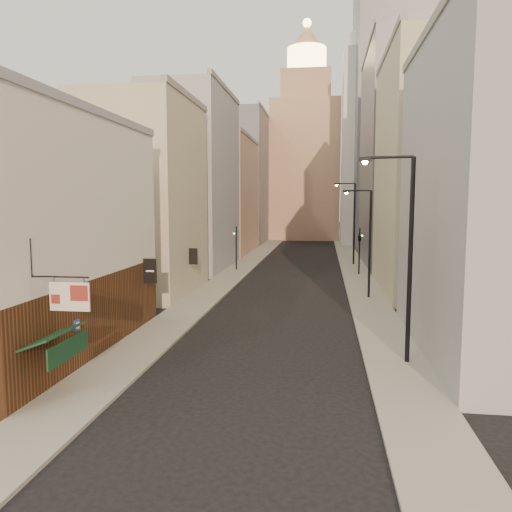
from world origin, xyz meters
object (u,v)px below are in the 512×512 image
at_px(traffic_light_left, 236,239).
at_px(traffic_light_right, 360,240).
at_px(streetlamp_far, 352,219).
at_px(streetlamp_near, 405,247).
at_px(streetlamp_mid, 367,237).
at_px(white_tower, 365,141).
at_px(clock_tower, 306,154).

xyz_separation_m(traffic_light_left, traffic_light_right, (13.41, -1.76, 0.16)).
bearing_deg(streetlamp_far, streetlamp_near, -91.08).
distance_m(streetlamp_mid, traffic_light_right, 12.99).
bearing_deg(white_tower, streetlamp_mid, -93.95).
bearing_deg(clock_tower, streetlamp_near, -84.63).
xyz_separation_m(streetlamp_mid, traffic_light_left, (-13.08, 14.69, -1.38)).
relative_size(clock_tower, streetlamp_far, 4.50).
distance_m(clock_tower, white_tower, 17.83).
height_order(clock_tower, streetlamp_near, clock_tower).
bearing_deg(streetlamp_near, clock_tower, 102.91).
height_order(white_tower, streetlamp_mid, white_tower).
bearing_deg(traffic_light_right, traffic_light_left, -25.77).
bearing_deg(white_tower, traffic_light_right, -94.76).
bearing_deg(clock_tower, traffic_light_right, -81.78).
bearing_deg(streetlamp_near, traffic_light_right, 97.61).
bearing_deg(streetlamp_near, streetlamp_far, 98.11).
distance_m(streetlamp_mid, streetlamp_far, 21.44).
distance_m(white_tower, traffic_light_left, 43.85).
distance_m(traffic_light_left, traffic_light_right, 13.53).
bearing_deg(streetlamp_mid, traffic_light_left, 138.42).
bearing_deg(traffic_light_left, white_tower, -131.56).
xyz_separation_m(clock_tower, white_tower, (11.00, -14.00, 0.97)).
relative_size(white_tower, traffic_light_right, 8.30).
bearing_deg(streetlamp_mid, clock_tower, 103.08).
xyz_separation_m(white_tower, streetlamp_mid, (-3.61, -52.34, -13.66)).
bearing_deg(white_tower, clock_tower, 128.16).
distance_m(streetlamp_near, traffic_light_left, 33.76).
height_order(clock_tower, traffic_light_left, clock_tower).
distance_m(streetlamp_mid, traffic_light_left, 19.72).
relative_size(streetlamp_near, traffic_light_left, 1.97).
bearing_deg(streetlamp_near, traffic_light_left, 121.06).
bearing_deg(clock_tower, streetlamp_mid, -83.64).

